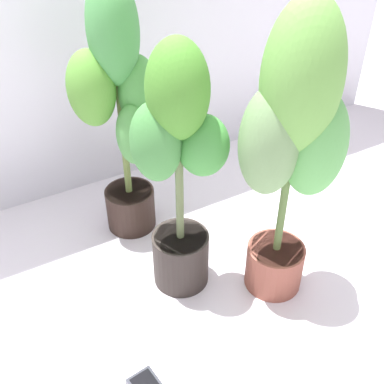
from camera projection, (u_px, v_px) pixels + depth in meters
name	position (u px, v px, depth m)	size (l,w,h in m)	color
ground_plane	(197.00, 301.00, 1.61)	(8.00, 8.00, 0.00)	silver
potted_plant_center	(179.00, 165.00, 1.41)	(0.34, 0.25, 0.88)	#2E2723
potted_plant_back_center	(119.00, 105.00, 1.61)	(0.35, 0.28, 0.98)	#32231C
potted_plant_front_right	(294.00, 140.00, 1.34)	(0.37, 0.28, 1.00)	brown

